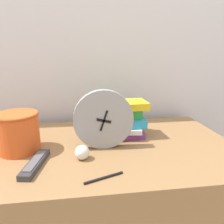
# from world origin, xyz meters

# --- Properties ---
(wall_back) EXTENTS (6.00, 0.04, 2.40)m
(wall_back) POSITION_xyz_m (0.00, 0.75, 1.20)
(wall_back) COLOR silver
(wall_back) RESTS_ON ground_plane
(desk) EXTENTS (1.36, 0.68, 0.70)m
(desk) POSITION_xyz_m (0.00, 0.34, 0.35)
(desk) COLOR olive
(desk) RESTS_ON ground_plane
(desk_clock) EXTENTS (0.24, 0.04, 0.24)m
(desk_clock) POSITION_xyz_m (0.12, 0.31, 0.83)
(desk_clock) COLOR #99999E
(desk_clock) RESTS_ON desk
(book_stack) EXTENTS (0.26, 0.20, 0.17)m
(book_stack) POSITION_xyz_m (0.20, 0.44, 0.79)
(book_stack) COLOR #7A3899
(book_stack) RESTS_ON desk
(basket) EXTENTS (0.17, 0.17, 0.16)m
(basket) POSITION_xyz_m (-0.22, 0.33, 0.79)
(basket) COLOR #E05623
(basket) RESTS_ON desk
(tv_remote) EXTENTS (0.08, 0.20, 0.02)m
(tv_remote) POSITION_xyz_m (-0.14, 0.19, 0.72)
(tv_remote) COLOR #333338
(tv_remote) RESTS_ON desk
(crumpled_paper_ball) EXTENTS (0.05, 0.05, 0.05)m
(crumpled_paper_ball) POSITION_xyz_m (0.03, 0.22, 0.73)
(crumpled_paper_ball) COLOR white
(crumpled_paper_ball) RESTS_ON desk
(pen) EXTENTS (0.13, 0.05, 0.01)m
(pen) POSITION_xyz_m (0.09, 0.08, 0.71)
(pen) COLOR black
(pen) RESTS_ON desk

